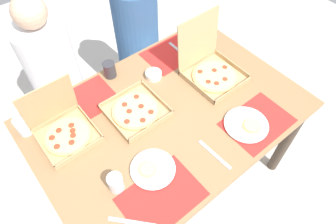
{
  "coord_description": "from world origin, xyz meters",
  "views": [
    {
      "loc": [
        -0.63,
        -0.78,
        2.08
      ],
      "look_at": [
        0.0,
        0.0,
        0.78
      ],
      "focal_mm": 32.08,
      "sensor_mm": 36.0,
      "label": 1
    }
  ],
  "objects_px": {
    "cup_clear_right": "(23,126)",
    "diner_right_seat": "(138,47)",
    "diner_left_seat": "(60,87)",
    "plate_middle": "(247,125)",
    "pizza_box_center": "(136,111)",
    "condiment_bowl": "(154,75)",
    "cup_clear_left": "(116,183)",
    "pizza_box_corner_left": "(64,129)",
    "plate_near_right": "(152,169)",
    "cup_spare": "(110,70)",
    "pizza_box_edge_far": "(211,68)"
  },
  "relations": [
    {
      "from": "diner_right_seat",
      "to": "diner_left_seat",
      "type": "bearing_deg",
      "value": 180.0
    },
    {
      "from": "pizza_box_corner_left",
      "to": "plate_near_right",
      "type": "xyz_separation_m",
      "value": [
        0.22,
        -0.45,
        -0.04
      ]
    },
    {
      "from": "condiment_bowl",
      "to": "pizza_box_edge_far",
      "type": "bearing_deg",
      "value": -35.53
    },
    {
      "from": "cup_spare",
      "to": "diner_left_seat",
      "type": "height_order",
      "value": "diner_left_seat"
    },
    {
      "from": "plate_near_right",
      "to": "diner_right_seat",
      "type": "bearing_deg",
      "value": 58.55
    },
    {
      "from": "diner_right_seat",
      "to": "condiment_bowl",
      "type": "bearing_deg",
      "value": -114.09
    },
    {
      "from": "cup_clear_left",
      "to": "diner_right_seat",
      "type": "distance_m",
      "value": 1.26
    },
    {
      "from": "condiment_bowl",
      "to": "diner_right_seat",
      "type": "height_order",
      "value": "diner_right_seat"
    },
    {
      "from": "pizza_box_center",
      "to": "diner_left_seat",
      "type": "height_order",
      "value": "diner_left_seat"
    },
    {
      "from": "pizza_box_center",
      "to": "condiment_bowl",
      "type": "xyz_separation_m",
      "value": [
        0.24,
        0.15,
        0.01
      ]
    },
    {
      "from": "plate_middle",
      "to": "cup_clear_left",
      "type": "distance_m",
      "value": 0.74
    },
    {
      "from": "pizza_box_corner_left",
      "to": "plate_near_right",
      "type": "relative_size",
      "value": 1.41
    },
    {
      "from": "diner_right_seat",
      "to": "cup_clear_right",
      "type": "bearing_deg",
      "value": -157.78
    },
    {
      "from": "cup_clear_right",
      "to": "diner_left_seat",
      "type": "relative_size",
      "value": 0.09
    },
    {
      "from": "pizza_box_corner_left",
      "to": "cup_clear_left",
      "type": "relative_size",
      "value": 3.19
    },
    {
      "from": "cup_clear_left",
      "to": "condiment_bowl",
      "type": "bearing_deg",
      "value": 39.0
    },
    {
      "from": "plate_near_right",
      "to": "cup_spare",
      "type": "height_order",
      "value": "cup_spare"
    },
    {
      "from": "pizza_box_corner_left",
      "to": "plate_middle",
      "type": "xyz_separation_m",
      "value": [
        0.76,
        -0.56,
        -0.04
      ]
    },
    {
      "from": "pizza_box_corner_left",
      "to": "diner_left_seat",
      "type": "relative_size",
      "value": 0.25
    },
    {
      "from": "pizza_box_corner_left",
      "to": "diner_left_seat",
      "type": "bearing_deg",
      "value": 72.26
    },
    {
      "from": "cup_spare",
      "to": "cup_clear_right",
      "type": "xyz_separation_m",
      "value": [
        -0.56,
        -0.07,
        0.0
      ]
    },
    {
      "from": "cup_spare",
      "to": "diner_right_seat",
      "type": "distance_m",
      "value": 0.6
    },
    {
      "from": "pizza_box_edge_far",
      "to": "cup_clear_left",
      "type": "bearing_deg",
      "value": -163.18
    },
    {
      "from": "plate_middle",
      "to": "diner_left_seat",
      "type": "xyz_separation_m",
      "value": [
        -0.59,
        1.1,
        -0.23
      ]
    },
    {
      "from": "pizza_box_edge_far",
      "to": "condiment_bowl",
      "type": "relative_size",
      "value": 3.51
    },
    {
      "from": "pizza_box_center",
      "to": "cup_clear_right",
      "type": "bearing_deg",
      "value": 153.85
    },
    {
      "from": "pizza_box_center",
      "to": "condiment_bowl",
      "type": "height_order",
      "value": "same"
    },
    {
      "from": "diner_right_seat",
      "to": "plate_near_right",
      "type": "bearing_deg",
      "value": -121.45
    },
    {
      "from": "plate_near_right",
      "to": "diner_right_seat",
      "type": "height_order",
      "value": "diner_right_seat"
    },
    {
      "from": "plate_near_right",
      "to": "cup_clear_left",
      "type": "xyz_separation_m",
      "value": [
        -0.18,
        0.03,
        0.04
      ]
    },
    {
      "from": "pizza_box_center",
      "to": "diner_right_seat",
      "type": "height_order",
      "value": "diner_right_seat"
    },
    {
      "from": "cup_clear_right",
      "to": "plate_middle",
      "type": "bearing_deg",
      "value": -37.38
    },
    {
      "from": "pizza_box_center",
      "to": "cup_clear_right",
      "type": "distance_m",
      "value": 0.58
    },
    {
      "from": "plate_near_right",
      "to": "cup_spare",
      "type": "distance_m",
      "value": 0.69
    },
    {
      "from": "cup_spare",
      "to": "condiment_bowl",
      "type": "distance_m",
      "value": 0.26
    },
    {
      "from": "pizza_box_corner_left",
      "to": "pizza_box_edge_far",
      "type": "bearing_deg",
      "value": -10.32
    },
    {
      "from": "condiment_bowl",
      "to": "diner_right_seat",
      "type": "xyz_separation_m",
      "value": [
        0.23,
        0.5,
        -0.23
      ]
    },
    {
      "from": "pizza_box_center",
      "to": "diner_left_seat",
      "type": "xyz_separation_m",
      "value": [
        -0.19,
        0.65,
        -0.23
      ]
    },
    {
      "from": "pizza_box_corner_left",
      "to": "cup_clear_left",
      "type": "height_order",
      "value": "pizza_box_corner_left"
    },
    {
      "from": "plate_near_right",
      "to": "condiment_bowl",
      "type": "xyz_separation_m",
      "value": [
        0.38,
        0.49,
        0.01
      ]
    },
    {
      "from": "cup_clear_left",
      "to": "pizza_box_corner_left",
      "type": "bearing_deg",
      "value": 95.93
    },
    {
      "from": "cup_clear_left",
      "to": "pizza_box_center",
      "type": "bearing_deg",
      "value": 43.23
    },
    {
      "from": "cup_clear_right",
      "to": "diner_right_seat",
      "type": "relative_size",
      "value": 0.09
    },
    {
      "from": "diner_left_seat",
      "to": "plate_middle",
      "type": "bearing_deg",
      "value": -61.8
    },
    {
      "from": "diner_right_seat",
      "to": "pizza_box_edge_far",
      "type": "bearing_deg",
      "value": -85.57
    },
    {
      "from": "cup_spare",
      "to": "diner_left_seat",
      "type": "relative_size",
      "value": 0.08
    },
    {
      "from": "pizza_box_center",
      "to": "pizza_box_corner_left",
      "type": "height_order",
      "value": "pizza_box_corner_left"
    },
    {
      "from": "pizza_box_center",
      "to": "diner_right_seat",
      "type": "relative_size",
      "value": 0.24
    },
    {
      "from": "plate_near_right",
      "to": "cup_spare",
      "type": "relative_size",
      "value": 2.22
    },
    {
      "from": "pizza_box_edge_far",
      "to": "cup_clear_right",
      "type": "relative_size",
      "value": 3.22
    }
  ]
}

